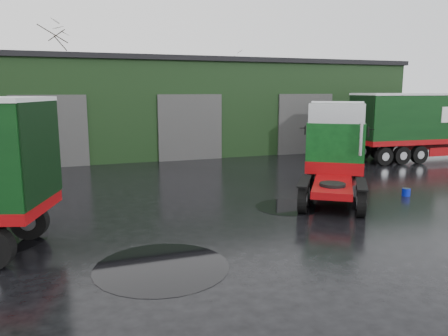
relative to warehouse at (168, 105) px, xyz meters
The scene contains 9 objects.
ground 20.35m from the warehouse, 95.71° to the right, with size 100.00×100.00×0.00m, color black.
warehouse is the anchor object (origin of this frame).
hero_tractor 17.87m from the warehouse, 81.94° to the right, with size 2.57×6.06×3.77m, color #0A4113, non-canonical shape.
lorry_right 18.63m from the warehouse, 36.25° to the right, with size 2.71×15.65×4.11m, color silver, non-canonical shape.
wash_bucket 19.21m from the warehouse, 72.53° to the right, with size 0.33×0.33×0.31m, color #081ABB.
tree_back_a 12.90m from the warehouse, 128.66° to the left, with size 4.40×4.40×9.50m, color black, non-canonical shape.
tree_back_b 12.82m from the warehouse, 51.34° to the left, with size 4.40×4.40×7.50m, color black, non-canonical shape.
puddle_0 22.72m from the warehouse, 103.33° to the right, with size 3.31×3.31×0.01m, color black.
puddle_1 18.28m from the warehouse, 88.90° to the right, with size 2.39×2.39×0.01m, color black.
Camera 1 is at (-5.18, -11.82, 4.24)m, focal length 35.00 mm.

